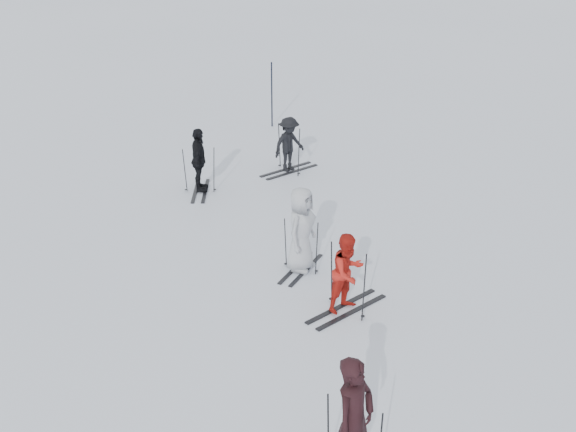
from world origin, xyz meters
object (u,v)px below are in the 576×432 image
object	(u,v)px
skier_grey	(301,230)
skier_uphill_left	(199,161)
skier_red	(348,274)
skier_near_dark	(354,423)
skier_uphill_far	(289,145)
piste_marker	(272,95)

from	to	relation	value
skier_grey	skier_uphill_left	world-z (taller)	skier_grey
skier_red	skier_uphill_left	distance (m)	6.64
skier_near_dark	skier_red	xyz separation A→B (m)	(-1.10, 4.06, -0.17)
skier_uphill_far	skier_grey	bearing A→B (deg)	-127.59
skier_uphill_left	skier_uphill_far	bearing A→B (deg)	-58.44
skier_uphill_far	piste_marker	size ratio (longest dim) A/B	0.71
skier_uphill_left	skier_uphill_far	distance (m)	2.71
skier_grey	skier_red	bearing A→B (deg)	-126.37
skier_uphill_far	piste_marker	world-z (taller)	piste_marker
skier_grey	skier_uphill_far	bearing A→B (deg)	28.33
skier_uphill_far	piste_marker	distance (m)	4.20
skier_red	skier_uphill_far	size ratio (longest dim) A/B	1.00
skier_uphill_left	skier_near_dark	bearing A→B (deg)	-163.86
skier_near_dark	skier_uphill_far	bearing A→B (deg)	42.74
skier_near_dark	skier_grey	bearing A→B (deg)	44.37
skier_grey	skier_uphill_left	xyz separation A→B (m)	(-3.71, 3.17, -0.06)
skier_grey	skier_uphill_left	size ratio (longest dim) A/B	1.07
piste_marker	skier_red	bearing A→B (deg)	-63.47
skier_near_dark	skier_uphill_far	world-z (taller)	skier_near_dark
skier_grey	piste_marker	bearing A→B (deg)	30.53
skier_red	skier_grey	size ratio (longest dim) A/B	0.86
piste_marker	skier_grey	bearing A→B (deg)	-66.92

